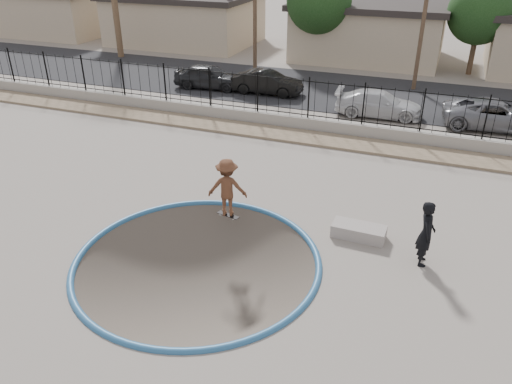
{
  "coord_description": "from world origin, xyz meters",
  "views": [
    {
      "loc": [
        5.7,
        -11.19,
        8.28
      ],
      "look_at": [
        0.62,
        2.0,
        0.87
      ],
      "focal_mm": 35.0,
      "sensor_mm": 36.0,
      "label": 1
    }
  ],
  "objects": [
    {
      "name": "house_west",
      "position": [
        -15.0,
        26.5,
        1.97
      ],
      "size": [
        11.6,
        8.6,
        3.9
      ],
      "color": "#C3AA8B",
      "rests_on": "ground"
    },
    {
      "name": "street",
      "position": [
        0.0,
        17.0,
        0.02
      ],
      "size": [
        90.0,
        8.0,
        0.04
      ],
      "primitive_type": "cube",
      "color": "black",
      "rests_on": "ground"
    },
    {
      "name": "street_tree_mid",
      "position": [
        7.0,
        24.0,
        3.84
      ],
      "size": [
        3.96,
        3.96,
        5.83
      ],
      "color": "#473323",
      "rests_on": "ground"
    },
    {
      "name": "car_c",
      "position": [
        2.8,
        13.4,
        0.66
      ],
      "size": [
        4.4,
        2.03,
        1.25
      ],
      "primitive_type": "imported",
      "rotation": [
        0.0,
        0.0,
        1.64
      ],
      "color": "silver",
      "rests_on": "street"
    },
    {
      "name": "concrete_ledge",
      "position": [
        4.0,
        1.91,
        0.2
      ],
      "size": [
        1.62,
        0.74,
        0.4
      ],
      "primitive_type": "cube",
      "rotation": [
        0.0,
        0.0,
        -0.02
      ],
      "color": "gray",
      "rests_on": "ground"
    },
    {
      "name": "skater",
      "position": [
        -0.2,
        1.6,
        0.97
      ],
      "size": [
        1.4,
        1.04,
        1.93
      ],
      "primitive_type": "imported",
      "rotation": [
        0.0,
        0.0,
        3.43
      ],
      "color": "brown",
      "rests_on": "ground"
    },
    {
      "name": "fence",
      "position": [
        0.0,
        10.3,
        1.5
      ],
      "size": [
        40.0,
        0.04,
        1.8
      ],
      "color": "black",
      "rests_on": "retaining_wall"
    },
    {
      "name": "car_a",
      "position": [
        -7.29,
        14.89,
        0.73
      ],
      "size": [
        4.22,
        2.02,
        1.39
      ],
      "primitive_type": "imported",
      "rotation": [
        0.0,
        0.0,
        1.67
      ],
      "color": "black",
      "rests_on": "street"
    },
    {
      "name": "bowl_pit",
      "position": [
        0.0,
        -1.0,
        0.0
      ],
      "size": [
        6.84,
        6.84,
        1.8
      ],
      "primitive_type": null,
      "color": "#4E463C",
      "rests_on": "ground"
    },
    {
      "name": "car_b",
      "position": [
        -3.71,
        15.0,
        0.69
      ],
      "size": [
        3.99,
        1.48,
        1.3
      ],
      "primitive_type": "imported",
      "rotation": [
        0.0,
        0.0,
        1.6
      ],
      "color": "black",
      "rests_on": "street"
    },
    {
      "name": "house_west_far",
      "position": [
        -28.0,
        26.5,
        1.97
      ],
      "size": [
        10.6,
        8.6,
        3.9
      ],
      "color": "#C3AA8B",
      "rests_on": "ground"
    },
    {
      "name": "coping_ring",
      "position": [
        0.0,
        -1.0,
        0.0
      ],
      "size": [
        7.04,
        7.04,
        0.2
      ],
      "primitive_type": "torus",
      "color": "#2A5C89",
      "rests_on": "ground"
    },
    {
      "name": "utility_pole_mid",
      "position": [
        4.0,
        19.0,
        4.96
      ],
      "size": [
        1.7,
        0.24,
        9.5
      ],
      "color": "#473323",
      "rests_on": "ground"
    },
    {
      "name": "house_center",
      "position": [
        0.0,
        26.5,
        1.97
      ],
      "size": [
        10.6,
        8.6,
        3.9
      ],
      "color": "#C3AA8B",
      "rests_on": "ground"
    },
    {
      "name": "ground",
      "position": [
        0.0,
        12.0,
        -1.1
      ],
      "size": [
        120.0,
        120.0,
        2.2
      ],
      "primitive_type": "cube",
      "color": "slate",
      "rests_on": "ground"
    },
    {
      "name": "retaining_wall",
      "position": [
        0.0,
        10.3,
        0.3
      ],
      "size": [
        42.0,
        0.45,
        0.6
      ],
      "primitive_type": "cube",
      "color": "gray",
      "rests_on": "ground"
    },
    {
      "name": "street_tree_left",
      "position": [
        -3.0,
        23.0,
        4.19
      ],
      "size": [
        4.32,
        4.32,
        6.36
      ],
      "color": "#473323",
      "rests_on": "ground"
    },
    {
      "name": "videographer",
      "position": [
        5.9,
        1.23,
        0.96
      ],
      "size": [
        0.55,
        0.76,
        1.92
      ],
      "primitive_type": "imported",
      "rotation": [
        0.0,
        0.0,
        1.71
      ],
      "color": "black",
      "rests_on": "ground"
    },
    {
      "name": "rock_strip",
      "position": [
        0.0,
        9.2,
        0.06
      ],
      "size": [
        42.0,
        1.6,
        0.11
      ],
      "primitive_type": "cube",
      "color": "#947B61",
      "rests_on": "ground"
    },
    {
      "name": "skateboard",
      "position": [
        -0.2,
        1.6,
        0.06
      ],
      "size": [
        0.82,
        0.37,
        0.07
      ],
      "rotation": [
        0.0,
        0.0,
        -0.22
      ],
      "color": "black",
      "rests_on": "ground"
    },
    {
      "name": "car_d",
      "position": [
        8.15,
        13.56,
        0.7
      ],
      "size": [
        4.93,
        2.6,
        1.32
      ],
      "primitive_type": "imported",
      "rotation": [
        0.0,
        0.0,
        1.66
      ],
      "color": "gray",
      "rests_on": "street"
    }
  ]
}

